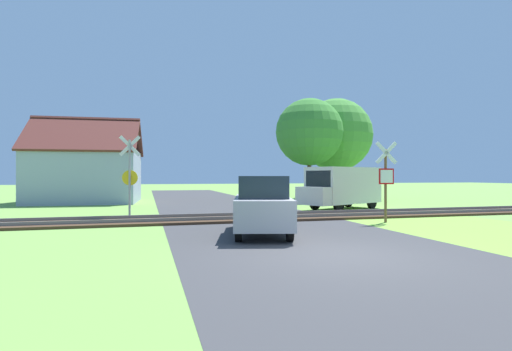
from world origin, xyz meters
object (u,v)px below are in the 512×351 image
object	(u,v)px
tree_right	(309,132)
mail_truck	(342,186)
crossing_sign_far	(130,172)
house	(87,174)
parked_car	(262,205)
stop_sign_near	(386,177)
tree_far	(336,135)

from	to	relation	value
tree_right	mail_truck	size ratio (longest dim) A/B	1.42
crossing_sign_far	house	distance (m)	11.89
crossing_sign_far	tree_right	world-z (taller)	tree_right
mail_truck	crossing_sign_far	bearing A→B (deg)	74.68
mail_truck	parked_car	xyz separation A→B (m)	(-6.61, -7.58, -0.34)
stop_sign_near	crossing_sign_far	size ratio (longest dim) A/B	0.89
stop_sign_near	tree_right	world-z (taller)	tree_right
parked_car	mail_truck	bearing A→B (deg)	63.09
stop_sign_near	house	bearing A→B (deg)	-44.40
stop_sign_near	crossing_sign_far	bearing A→B (deg)	-16.75
tree_far	parked_car	world-z (taller)	tree_far
parked_car	tree_right	bearing A→B (deg)	76.51
crossing_sign_far	house	world-z (taller)	house
house	mail_truck	bearing A→B (deg)	-31.01
crossing_sign_far	tree_far	world-z (taller)	tree_far
stop_sign_near	tree_far	xyz separation A→B (m)	(5.68, 15.45, 3.31)
crossing_sign_far	parked_car	size ratio (longest dim) A/B	0.81
house	parked_car	xyz separation A→B (m)	(7.28, -17.19, -0.99)
crossing_sign_far	mail_truck	world-z (taller)	crossing_sign_far
house	tree_far	bearing A→B (deg)	3.55
tree_far	parked_car	distance (m)	20.84
house	parked_car	distance (m)	18.69
stop_sign_near	mail_truck	bearing A→B (deg)	-95.29
house	tree_right	bearing A→B (deg)	-3.35
tree_right	house	bearing A→B (deg)	172.98
stop_sign_near	parked_car	bearing A→B (deg)	23.73
crossing_sign_far	parked_car	distance (m)	7.11
tree_far	tree_right	xyz separation A→B (m)	(-3.06, -1.85, -0.07)
tree_right	parked_car	size ratio (longest dim) A/B	1.73
crossing_sign_far	tree_right	distance (m)	15.73
stop_sign_near	crossing_sign_far	world-z (taller)	crossing_sign_far
stop_sign_near	parked_car	distance (m)	5.74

